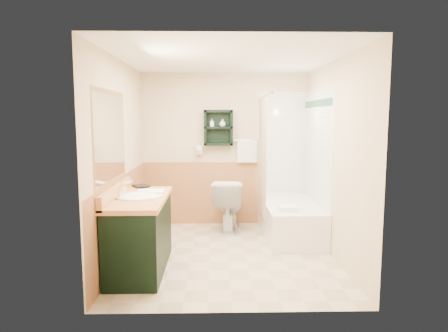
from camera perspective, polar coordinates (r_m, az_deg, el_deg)
floor at (r=5.13m, az=0.50°, el=-12.52°), size 3.00×3.00×0.00m
back_wall at (r=6.37m, az=0.09°, el=2.38°), size 2.60×0.04×2.40m
left_wall at (r=4.99m, az=-14.80°, el=0.87°), size 0.04×3.00×2.40m
right_wall at (r=5.08m, az=15.59°, el=0.94°), size 0.04×3.00×2.40m
ceiling at (r=4.88m, az=0.54°, el=15.32°), size 2.60×3.00×0.04m
wainscot_left at (r=5.11m, az=-14.17°, el=-6.96°), size 2.98×2.98×1.00m
wainscot_back at (r=6.43m, az=0.09°, el=-3.87°), size 2.58×2.58×1.00m
mirror_frame at (r=4.43m, az=-15.94°, el=3.98°), size 1.30×1.30×1.00m
mirror_glass at (r=4.43m, az=-15.88°, el=3.98°), size 1.20×1.20×0.90m
tile_right at (r=5.80m, az=13.02°, el=0.25°), size 1.50×1.50×2.10m
tile_back at (r=6.45m, az=9.24°, el=1.01°), size 0.95×0.95×2.10m
tile_accent at (r=5.76m, az=13.16°, el=8.68°), size 1.50×1.50×0.10m
wall_shelf at (r=6.24m, az=-0.81°, el=5.50°), size 0.45×0.15×0.55m
hair_dryer at (r=6.29m, az=-3.54°, el=2.30°), size 0.10×0.24×0.18m
towel_bar at (r=6.31m, az=3.29°, el=3.69°), size 0.40×0.06×0.40m
curtain_rod at (r=5.63m, az=5.76°, el=9.89°), size 0.03×1.60×0.03m
shower_curtain at (r=5.82m, az=5.45°, el=1.42°), size 1.05×1.05×1.70m
vanity at (r=4.62m, az=-11.89°, el=-9.41°), size 0.59×1.32×0.84m
bathtub at (r=5.85m, az=9.46°, el=-7.63°), size 0.74×1.50×0.49m
toilet at (r=6.06m, az=0.68°, el=-5.60°), size 0.54×0.84×0.78m
counter_towel at (r=4.66m, az=-10.45°, el=-3.70°), size 0.30×0.24×0.04m
vanity_book at (r=5.09m, az=-12.69°, el=-1.79°), size 0.15×0.11×0.23m
tub_towel at (r=5.30m, az=9.06°, el=-6.02°), size 0.23×0.19×0.07m
soap_bottle_a at (r=6.23m, az=-1.75°, el=5.89°), size 0.07×0.13×0.06m
soap_bottle_b at (r=6.23m, az=-0.22°, el=6.06°), size 0.13×0.14×0.09m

